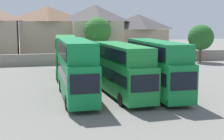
# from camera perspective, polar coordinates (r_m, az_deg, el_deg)

# --- Properties ---
(ground) EXTENTS (140.00, 140.00, 0.00)m
(ground) POSITION_cam_1_polar(r_m,az_deg,el_deg) (46.39, -4.43, 0.22)
(ground) COLOR slate
(depot_boundary_wall) EXTENTS (56.00, 0.50, 1.80)m
(depot_boundary_wall) POSITION_cam_1_polar(r_m,az_deg,el_deg) (51.41, -5.39, 2.03)
(depot_boundary_wall) COLOR gray
(depot_boundary_wall) RESTS_ON ground
(bus_1) EXTENTS (2.62, 10.89, 5.13)m
(bus_1) POSITION_cam_1_polar(r_m,az_deg,el_deg) (28.07, -6.45, 0.73)
(bus_1) COLOR #10813C
(bus_1) RESTS_ON ground
(bus_2) EXTENTS (3.14, 10.90, 4.69)m
(bus_2) POSITION_cam_1_polar(r_m,az_deg,el_deg) (28.86, 1.68, 0.52)
(bus_2) COLOR #1B8337
(bus_2) RESTS_ON ground
(bus_3) EXTENTS (2.59, 11.18, 4.95)m
(bus_3) POSITION_cam_1_polar(r_m,az_deg,el_deg) (29.69, 7.90, 0.93)
(bus_3) COLOR #157C3B
(bus_3) RESTS_ON ground
(bus_4) EXTENTS (3.31, 11.09, 4.88)m
(bus_4) POSITION_cam_1_polar(r_m,az_deg,el_deg) (41.29, -8.17, 2.98)
(bus_4) COLOR #1F8230
(bus_4) RESTS_ON ground
(bus_5) EXTENTS (2.87, 11.27, 3.46)m
(bus_5) POSITION_cam_1_polar(r_m,az_deg,el_deg) (41.89, -2.89, 2.07)
(bus_5) COLOR #12863D
(bus_5) RESTS_ON ground
(bus_6) EXTENTS (2.83, 12.13, 3.49)m
(bus_6) POSITION_cam_1_polar(r_m,az_deg,el_deg) (42.04, 0.60, 2.13)
(bus_6) COLOR #118540
(bus_6) RESTS_ON ground
(house_terrace_centre) EXTENTS (10.26, 6.83, 9.58)m
(house_terrace_centre) POSITION_cam_1_polar(r_m,az_deg,el_deg) (60.30, -11.33, 6.65)
(house_terrace_centre) COLOR tan
(house_terrace_centre) RESTS_ON ground
(house_terrace_right) EXTENTS (9.44, 8.33, 9.84)m
(house_terrace_right) POSITION_cam_1_polar(r_m,az_deg,el_deg) (60.05, -3.01, 6.92)
(house_terrace_right) COLOR #C6B293
(house_terrace_right) RESTS_ON ground
(house_terrace_far_right) EXTENTS (10.55, 6.84, 8.16)m
(house_terrace_far_right) POSITION_cam_1_polar(r_m,az_deg,el_deg) (63.31, 4.68, 6.22)
(house_terrace_far_right) COLOR tan
(house_terrace_far_right) RESTS_ON ground
(tree_behind_wall) EXTENTS (4.26, 4.26, 6.28)m
(tree_behind_wall) POSITION_cam_1_polar(r_m,az_deg,el_deg) (55.68, 15.48, 5.59)
(tree_behind_wall) COLOR brown
(tree_behind_wall) RESTS_ON ground
(tree_right_of_lot) EXTENTS (4.52, 4.52, 7.48)m
(tree_right_of_lot) POSITION_cam_1_polar(r_m,az_deg,el_deg) (54.11, -2.54, 6.93)
(tree_right_of_lot) COLOR brown
(tree_right_of_lot) RESTS_ON ground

